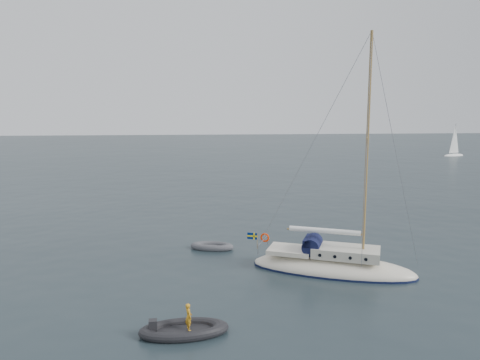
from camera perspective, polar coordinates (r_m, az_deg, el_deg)
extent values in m
plane|color=black|center=(31.19, 5.31, -9.40)|extent=(300.00, 300.00, 0.00)
ellipsoid|color=beige|center=(29.03, 11.21, -10.59)|extent=(9.69, 3.01, 1.61)
cube|color=beige|center=(28.91, 12.71, -8.40)|extent=(3.88, 2.05, 0.59)
cube|color=beige|center=(28.10, 6.16, -9.11)|extent=(2.58, 2.05, 0.27)
cylinder|color=#101436|center=(28.27, 8.87, -8.06)|extent=(1.03, 1.78, 1.03)
cube|color=#101436|center=(28.15, 8.45, -7.66)|extent=(0.48, 1.78, 0.43)
cylinder|color=olive|center=(28.09, 15.01, 3.83)|extent=(0.16, 0.16, 12.92)
cylinder|color=olive|center=(28.05, 15.06, 5.15)|extent=(0.05, 2.37, 0.05)
cylinder|color=olive|center=(28.22, 10.29, -6.32)|extent=(4.52, 0.11, 0.11)
cylinder|color=white|center=(28.21, 10.29, -6.22)|extent=(4.21, 0.30, 0.30)
cylinder|color=gray|center=(27.66, 2.64, -8.35)|extent=(0.04, 2.37, 0.04)
torus|color=#FF3300|center=(28.27, 2.34, -7.97)|extent=(0.58, 0.11, 0.58)
cylinder|color=olive|center=(27.64, 1.86, -8.59)|extent=(0.03, 0.03, 0.97)
cube|color=navy|center=(27.51, 1.19, -7.97)|extent=(0.65, 0.02, 0.41)
cube|color=yellow|center=(27.51, 1.19, -7.97)|extent=(0.67, 0.03, 0.10)
cube|color=yellow|center=(27.52, 1.44, -7.96)|extent=(0.10, 0.03, 0.43)
cylinder|color=black|center=(29.46, 9.46, -7.99)|extent=(0.19, 0.06, 0.19)
cylinder|color=black|center=(27.56, 10.61, -9.19)|extent=(0.19, 0.06, 0.19)
cylinder|color=black|center=(29.69, 11.08, -7.90)|extent=(0.19, 0.06, 0.19)
cylinder|color=black|center=(27.81, 12.33, -9.08)|extent=(0.19, 0.06, 0.19)
cylinder|color=black|center=(29.95, 12.67, -7.80)|extent=(0.19, 0.06, 0.19)
cylinder|color=black|center=(28.09, 14.02, -8.96)|extent=(0.19, 0.06, 0.19)
cylinder|color=black|center=(30.23, 14.23, -7.70)|extent=(0.19, 0.06, 0.19)
cylinder|color=black|center=(28.39, 15.68, -8.84)|extent=(0.19, 0.06, 0.19)
cube|color=#525357|center=(32.90, -3.45, -8.17)|extent=(1.86, 0.76, 0.11)
cube|color=black|center=(21.36, -6.83, -17.82)|extent=(2.43, 1.01, 0.12)
cube|color=black|center=(21.30, -10.55, -17.07)|extent=(0.35, 0.35, 0.61)
imported|color=orange|center=(21.08, -6.29, -16.25)|extent=(0.37, 0.49, 1.20)
ellipsoid|color=white|center=(106.73, 24.60, 2.70)|extent=(5.39, 1.80, 0.90)
cylinder|color=gray|center=(106.47, 24.72, 4.60)|extent=(0.09, 0.09, 6.28)
cone|color=white|center=(106.45, 24.70, 4.60)|extent=(2.87, 2.87, 5.83)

